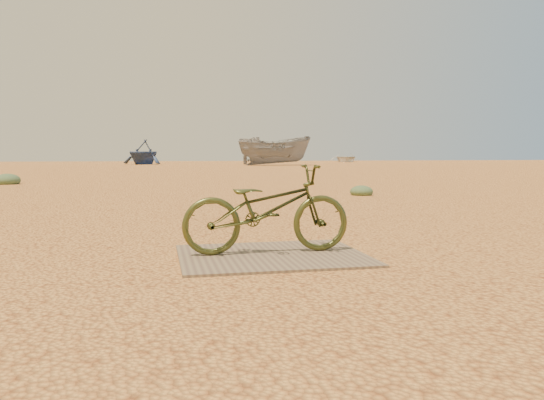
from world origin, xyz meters
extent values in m
plane|color=#E9A652|center=(0.00, 0.00, 0.00)|extent=(120.00, 120.00, 0.00)
cube|color=#78674C|center=(0.25, 0.17, 0.01)|extent=(1.64, 1.32, 0.02)
imported|color=#404720|center=(0.22, 0.25, 0.42)|extent=(1.53, 0.55, 0.80)
imported|color=#344979|center=(-1.78, 41.54, 1.05)|extent=(5.06, 5.23, 2.11)
imported|color=gray|center=(8.29, 35.93, 1.14)|extent=(6.09, 2.79, 2.28)
imported|color=silver|center=(19.35, 50.20, 0.45)|extent=(4.12, 5.03, 0.91)
ellipsoid|color=#5E734E|center=(3.67, 6.58, 0.00)|extent=(0.51, 0.51, 0.28)
ellipsoid|color=#5E734E|center=(-5.12, 12.79, 0.00)|extent=(0.74, 0.74, 0.41)
camera|label=1|loc=(-0.75, -4.39, 0.92)|focal=35.00mm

